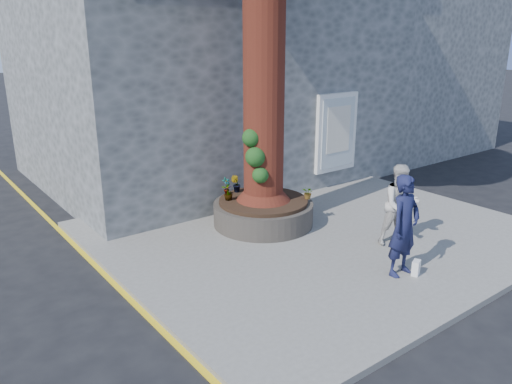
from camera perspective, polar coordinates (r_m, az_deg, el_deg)
ground at (r=9.84m, az=4.37°, el=-8.67°), size 120.00×120.00×0.00m
pavement at (r=11.42m, az=6.72°, el=-4.58°), size 9.00×8.00×0.12m
yellow_line at (r=9.17m, az=-14.76°, el=-11.30°), size 0.10×30.00×0.01m
stone_shop at (r=16.17m, az=-5.91°, el=13.28°), size 10.30×8.30×6.30m
neighbour_shop at (r=21.46m, az=13.15°, el=13.54°), size 6.00×8.00×6.00m
planter at (r=11.56m, az=0.84°, el=-2.30°), size 2.30×2.30×0.60m
man at (r=9.35m, az=16.60°, el=-3.73°), size 0.71×0.49×1.89m
woman at (r=10.72m, az=16.18°, el=-1.45°), size 1.02×0.92×1.72m
shopping_bag at (r=9.69m, az=17.82°, el=-8.26°), size 0.23×0.19×0.28m
plant_a at (r=11.81m, az=-3.42°, el=0.71°), size 0.23×0.17×0.41m
plant_b at (r=11.96m, az=-2.32°, el=0.93°), size 0.31×0.31×0.40m
plant_c at (r=11.38m, az=-3.18°, el=-0.11°), size 0.25×0.25×0.34m
plant_d at (r=11.52m, az=5.99°, el=-0.09°), size 0.26×0.29×0.29m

